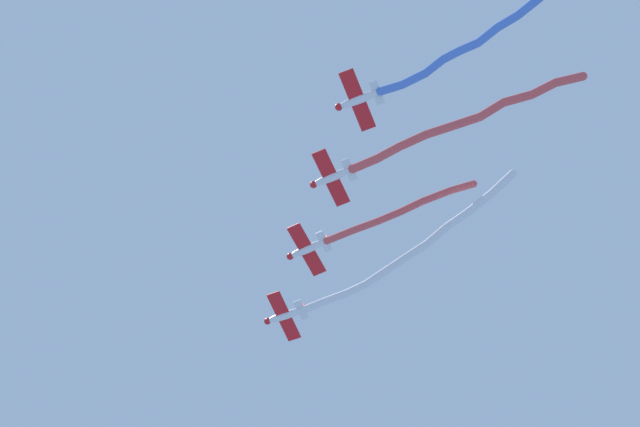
% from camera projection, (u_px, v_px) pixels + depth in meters
% --- Properties ---
extents(airplane_lead, '(6.62, 5.16, 1.68)m').
position_uv_depth(airplane_lead, '(284.00, 316.00, 100.59)').
color(airplane_lead, white).
extents(smoke_trail_lead, '(20.28, 20.50, 2.43)m').
position_uv_depth(smoke_trail_lead, '(408.00, 252.00, 96.04)').
color(smoke_trail_lead, white).
extents(airplane_left_wing, '(6.46, 5.23, 1.68)m').
position_uv_depth(airplane_left_wing, '(307.00, 249.00, 96.98)').
color(airplane_left_wing, white).
extents(smoke_trail_left_wing, '(8.59, 15.71, 2.37)m').
position_uv_depth(smoke_trail_left_wing, '(400.00, 212.00, 95.47)').
color(smoke_trail_left_wing, '#DB4C4C').
extents(airplane_right_wing, '(6.53, 5.14, 1.68)m').
position_uv_depth(airplane_right_wing, '(331.00, 177.00, 93.37)').
color(airplane_right_wing, white).
extents(smoke_trail_right_wing, '(12.46, 23.46, 4.13)m').
position_uv_depth(smoke_trail_right_wing, '(466.00, 121.00, 92.33)').
color(smoke_trail_right_wing, '#DB4C4C').
extents(airplane_slot, '(6.60, 5.15, 1.68)m').
position_uv_depth(airplane_slot, '(358.00, 100.00, 89.76)').
color(airplane_slot, white).
extents(smoke_trail_slot, '(11.89, 14.49, 1.97)m').
position_uv_depth(smoke_trail_slot, '(460.00, 50.00, 87.23)').
color(smoke_trail_slot, '#4C75DB').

